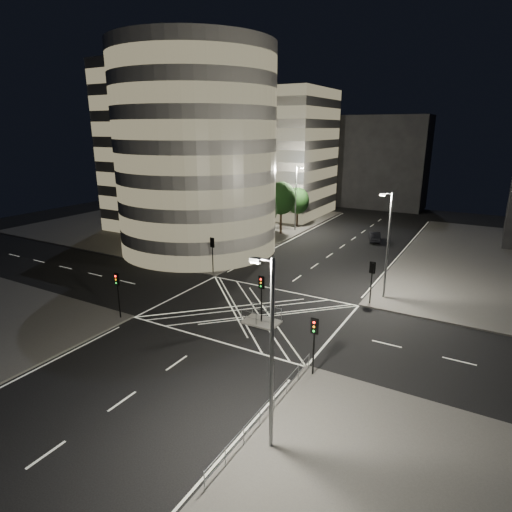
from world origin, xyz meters
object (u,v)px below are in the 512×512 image
Objects in this scene: street_lamp_left_far at (296,196)px; traffic_signal_nl at (118,287)px; central_island at (261,322)px; traffic_signal_fr at (372,275)px; traffic_signal_island at (262,290)px; sedan at (375,237)px; traffic_signal_nr at (314,336)px; traffic_signal_fl at (212,249)px; street_lamp_right_far at (388,242)px; street_lamp_right_near at (271,350)px; street_lamp_left_near at (233,216)px.

traffic_signal_nl is at bearing -89.01° from street_lamp_left_far.
traffic_signal_fr reaches higher than central_island.
traffic_signal_nl is 1.00× the size of traffic_signal_island.
street_lamp_left_far reaches higher than traffic_signal_fr.
sedan is at bearing 0.22° from street_lamp_left_far.
traffic_signal_fr reaches higher than sedan.
traffic_signal_nr is at bearing 80.25° from sedan.
traffic_signal_nr is 37.36m from sedan.
traffic_signal_fr is at bearing 50.67° from traffic_signal_island.
traffic_signal_fl is at bearing 142.46° from traffic_signal_island.
traffic_signal_fl is 18.55m from street_lamp_right_far.
central_island is 11.10m from traffic_signal_fr.
traffic_signal_nl is 19.78m from street_lamp_right_near.
central_island is 0.75× the size of traffic_signal_nl.
street_lamp_left_near is at bearing 130.27° from central_island.
street_lamp_left_far is (-18.24, 36.80, 2.63)m from traffic_signal_nr.
traffic_signal_nl is 12.03m from traffic_signal_island.
traffic_signal_nl is at bearing -139.09° from street_lamp_right_far.
traffic_signal_island is 0.40× the size of street_lamp_left_far.
street_lamp_right_far is at bearing 90.00° from street_lamp_right_near.
street_lamp_left_near is at bearing 125.97° from street_lamp_right_near.
street_lamp_left_near reaches higher than traffic_signal_island.
traffic_signal_nl is 1.00× the size of traffic_signal_fr.
street_lamp_right_far is at bearing 6.88° from traffic_signal_fl.
street_lamp_left_near reaches higher than traffic_signal_nr.
street_lamp_right_far is (18.24, 2.20, 2.63)m from traffic_signal_fl.
traffic_signal_fl is at bearing -173.12° from street_lamp_right_far.
street_lamp_right_near is (0.64, -20.80, 2.63)m from traffic_signal_fr.
street_lamp_right_far is at bearing -9.03° from street_lamp_left_near.
street_lamp_left_near and street_lamp_right_near have the same top height.
traffic_signal_island is 14.78m from street_lamp_right_near.
street_lamp_right_near reaches higher than sedan.
traffic_signal_fr is 0.40× the size of street_lamp_right_far.
street_lamp_right_far is 2.42× the size of sedan.
street_lamp_right_near is at bearing -21.55° from traffic_signal_nl.
traffic_signal_nl is (0.00, -13.60, 0.00)m from traffic_signal_fl.
traffic_signal_island is 0.40× the size of street_lamp_left_near.
traffic_signal_nl is 17.60m from traffic_signal_nr.
street_lamp_left_far is at bearing 90.00° from street_lamp_left_near.
street_lamp_right_far is at bearing 87.70° from traffic_signal_nr.
traffic_signal_island is at bearing 142.07° from traffic_signal_nr.
traffic_signal_nr is 8.62m from traffic_signal_island.
street_lamp_right_far is (0.64, 15.80, 2.63)m from traffic_signal_nr.
traffic_signal_nl is 1.00× the size of traffic_signal_nr.
traffic_signal_island is at bearing -129.33° from traffic_signal_fr.
sedan is at bearing 106.92° from street_lamp_right_far.
traffic_signal_island is 0.40× the size of street_lamp_right_far.
street_lamp_right_far is at bearing 40.91° from traffic_signal_nl.
central_island is 2.84m from traffic_signal_island.
traffic_signal_fl is 17.60m from traffic_signal_fr.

